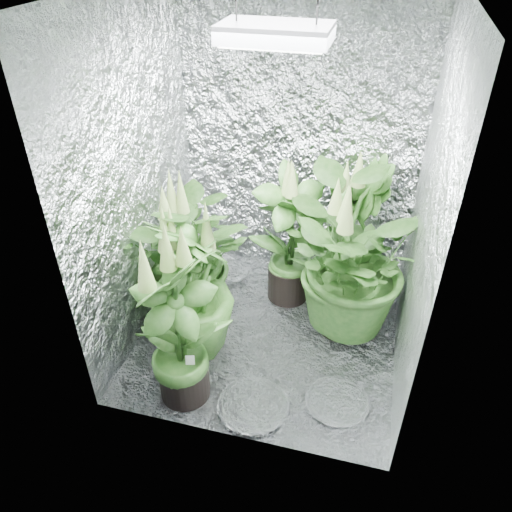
{
  "coord_description": "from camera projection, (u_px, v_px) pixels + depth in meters",
  "views": [
    {
      "loc": [
        0.52,
        -2.33,
        2.29
      ],
      "look_at": [
        -0.09,
        0.0,
        0.6
      ],
      "focal_mm": 35.0,
      "sensor_mm": 36.0,
      "label": 1
    }
  ],
  "objects": [
    {
      "name": "plant_e",
      "position": [
        348.0,
        264.0,
        3.01
      ],
      "size": [
        1.06,
        1.06,
        1.1
      ],
      "rotation": [
        0.0,
        0.0,
        2.93
      ],
      "color": "black",
      "rests_on": "ground"
    },
    {
      "name": "plant_label",
      "position": [
        190.0,
        362.0,
        2.66
      ],
      "size": [
        0.05,
        0.03,
        0.08
      ],
      "primitive_type": "cube",
      "rotation": [
        -0.21,
        0.0,
        0.27
      ],
      "color": "white",
      "rests_on": "plant_f"
    },
    {
      "name": "walls",
      "position": [
        272.0,
        198.0,
        2.69
      ],
      "size": [
        1.62,
        1.62,
        2.0
      ],
      "color": "silver",
      "rests_on": "ground"
    },
    {
      "name": "plant_b",
      "position": [
        290.0,
        239.0,
        3.3
      ],
      "size": [
        0.7,
        0.7,
        1.05
      ],
      "rotation": [
        0.0,
        0.0,
        0.64
      ],
      "color": "black",
      "rests_on": "ground"
    },
    {
      "name": "plant_f",
      "position": [
        178.0,
        329.0,
        2.58
      ],
      "size": [
        0.68,
        0.68,
        1.08
      ],
      "rotation": [
        0.0,
        0.0,
        4.3
      ],
      "color": "black",
      "rests_on": "ground"
    },
    {
      "name": "circulation_fan",
      "position": [
        372.0,
        292.0,
        3.39
      ],
      "size": [
        0.17,
        0.27,
        0.33
      ],
      "rotation": [
        0.0,
        0.0,
        -0.36
      ],
      "color": "black",
      "rests_on": "ground"
    },
    {
      "name": "plant_a",
      "position": [
        186.0,
        252.0,
        3.17
      ],
      "size": [
        0.94,
        0.94,
        1.02
      ],
      "rotation": [
        0.0,
        0.0,
        0.14
      ],
      "color": "black",
      "rests_on": "ground"
    },
    {
      "name": "plant_d",
      "position": [
        190.0,
        291.0,
        2.9
      ],
      "size": [
        0.68,
        0.68,
        1.0
      ],
      "rotation": [
        0.0,
        0.0,
        2.68
      ],
      "color": "black",
      "rests_on": "ground"
    },
    {
      "name": "ground",
      "position": [
        269.0,
        333.0,
        3.27
      ],
      "size": [
        1.6,
        1.6,
        0.0
      ],
      "primitive_type": "plane",
      "color": "silver",
      "rests_on": "ground"
    },
    {
      "name": "plant_c",
      "position": [
        354.0,
        231.0,
        3.38
      ],
      "size": [
        0.61,
        0.61,
        1.06
      ],
      "rotation": [
        0.0,
        0.0,
        1.4
      ],
      "color": "black",
      "rests_on": "ground"
    },
    {
      "name": "grow_lamp",
      "position": [
        276.0,
        34.0,
        2.22
      ],
      "size": [
        0.5,
        0.3,
        0.22
      ],
      "color": "gray",
      "rests_on": "ceiling"
    }
  ]
}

